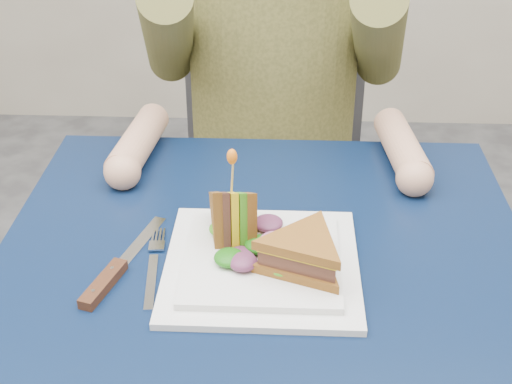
{
  "coord_description": "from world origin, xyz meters",
  "views": [
    {
      "loc": [
        0.03,
        -0.78,
        1.32
      ],
      "look_at": [
        -0.01,
        0.04,
        0.82
      ],
      "focal_mm": 50.0,
      "sensor_mm": 36.0,
      "label": 1
    }
  ],
  "objects_px": {
    "chair": "(273,152)",
    "diner": "(274,7)",
    "plate": "(262,263)",
    "fork": "(153,268)",
    "table": "(263,309)",
    "sandwich_flat": "(304,253)",
    "sandwich_upright": "(233,216)",
    "knife": "(111,275)"
  },
  "relations": [
    {
      "from": "plate",
      "to": "sandwich_upright",
      "type": "height_order",
      "value": "sandwich_upright"
    },
    {
      "from": "table",
      "to": "fork",
      "type": "distance_m",
      "value": 0.17
    },
    {
      "from": "table",
      "to": "plate",
      "type": "relative_size",
      "value": 2.88
    },
    {
      "from": "sandwich_flat",
      "to": "diner",
      "type": "bearing_deg",
      "value": 95.06
    },
    {
      "from": "sandwich_upright",
      "to": "knife",
      "type": "height_order",
      "value": "sandwich_upright"
    },
    {
      "from": "chair",
      "to": "knife",
      "type": "xyz_separation_m",
      "value": [
        -0.2,
        -0.73,
        0.2
      ]
    },
    {
      "from": "sandwich_upright",
      "to": "knife",
      "type": "xyz_separation_m",
      "value": [
        -0.16,
        -0.08,
        -0.05
      ]
    },
    {
      "from": "diner",
      "to": "knife",
      "type": "relative_size",
      "value": 3.42
    },
    {
      "from": "chair",
      "to": "sandwich_flat",
      "type": "relative_size",
      "value": 5.31
    },
    {
      "from": "chair",
      "to": "knife",
      "type": "relative_size",
      "value": 4.27
    },
    {
      "from": "sandwich_flat",
      "to": "fork",
      "type": "distance_m",
      "value": 0.21
    },
    {
      "from": "chair",
      "to": "diner",
      "type": "relative_size",
      "value": 1.25
    },
    {
      "from": "diner",
      "to": "sandwich_upright",
      "type": "distance_m",
      "value": 0.56
    },
    {
      "from": "plate",
      "to": "knife",
      "type": "bearing_deg",
      "value": -170.7
    },
    {
      "from": "sandwich_flat",
      "to": "knife",
      "type": "distance_m",
      "value": 0.26
    },
    {
      "from": "table",
      "to": "diner",
      "type": "relative_size",
      "value": 1.01
    },
    {
      "from": "table",
      "to": "fork",
      "type": "relative_size",
      "value": 4.18
    },
    {
      "from": "diner",
      "to": "fork",
      "type": "distance_m",
      "value": 0.64
    },
    {
      "from": "fork",
      "to": "chair",
      "type": "bearing_deg",
      "value": 78.24
    },
    {
      "from": "plate",
      "to": "diner",
      "type": "bearing_deg",
      "value": 89.89
    },
    {
      "from": "chair",
      "to": "sandwich_flat",
      "type": "height_order",
      "value": "chair"
    },
    {
      "from": "table",
      "to": "sandwich_upright",
      "type": "height_order",
      "value": "sandwich_upright"
    },
    {
      "from": "fork",
      "to": "knife",
      "type": "distance_m",
      "value": 0.06
    },
    {
      "from": "sandwich_flat",
      "to": "fork",
      "type": "relative_size",
      "value": 0.98
    },
    {
      "from": "sandwich_upright",
      "to": "diner",
      "type": "bearing_deg",
      "value": 85.52
    },
    {
      "from": "chair",
      "to": "fork",
      "type": "relative_size",
      "value": 5.18
    },
    {
      "from": "table",
      "to": "fork",
      "type": "xyz_separation_m",
      "value": [
        -0.15,
        -0.02,
        0.08
      ]
    },
    {
      "from": "table",
      "to": "sandwich_flat",
      "type": "height_order",
      "value": "sandwich_flat"
    },
    {
      "from": "chair",
      "to": "diner",
      "type": "height_order",
      "value": "diner"
    },
    {
      "from": "table",
      "to": "chair",
      "type": "xyz_separation_m",
      "value": [
        0.0,
        0.69,
        -0.11
      ]
    },
    {
      "from": "chair",
      "to": "sandwich_upright",
      "type": "xyz_separation_m",
      "value": [
        -0.04,
        -0.65,
        0.24
      ]
    },
    {
      "from": "table",
      "to": "sandwich_flat",
      "type": "bearing_deg",
      "value": -32.65
    },
    {
      "from": "plate",
      "to": "sandwich_flat",
      "type": "distance_m",
      "value": 0.07
    },
    {
      "from": "diner",
      "to": "plate",
      "type": "xyz_separation_m",
      "value": [
        -0.0,
        -0.58,
        -0.18
      ]
    },
    {
      "from": "plate",
      "to": "table",
      "type": "bearing_deg",
      "value": 83.39
    },
    {
      "from": "plate",
      "to": "sandwich_upright",
      "type": "xyz_separation_m",
      "value": [
        -0.04,
        0.04,
        0.05
      ]
    },
    {
      "from": "diner",
      "to": "knife",
      "type": "height_order",
      "value": "diner"
    },
    {
      "from": "chair",
      "to": "sandwich_flat",
      "type": "distance_m",
      "value": 0.76
    },
    {
      "from": "chair",
      "to": "knife",
      "type": "distance_m",
      "value": 0.78
    },
    {
      "from": "plate",
      "to": "fork",
      "type": "bearing_deg",
      "value": -175.92
    },
    {
      "from": "sandwich_upright",
      "to": "sandwich_flat",
      "type": "bearing_deg",
      "value": -36.06
    },
    {
      "from": "table",
      "to": "sandwich_upright",
      "type": "bearing_deg",
      "value": 139.99
    }
  ]
}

